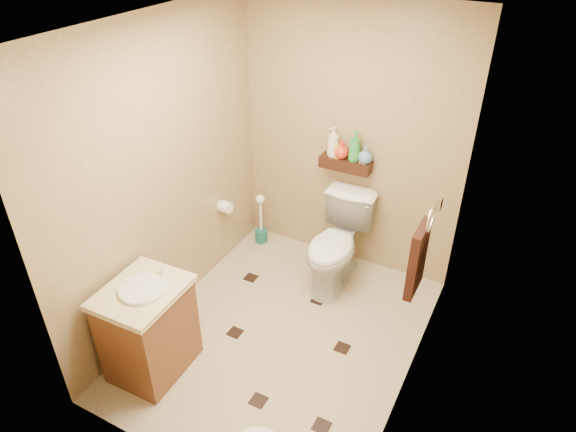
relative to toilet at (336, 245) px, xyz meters
The scene contains 19 objects.
ground 0.93m from the toilet, 96.41° to the right, with size 2.50×2.50×0.00m, color tan.
wall_back 0.90m from the toilet, 102.60° to the left, with size 2.00×0.04×2.40m, color tan.
wall_front 2.23m from the toilet, 92.57° to the right, with size 2.00×0.04×2.40m, color tan.
wall_left 1.59m from the toilet, 142.73° to the right, with size 0.04×2.50×2.40m, color tan.
wall_right 1.47m from the toilet, 42.54° to the right, with size 0.04×2.50×2.40m, color tan.
ceiling 2.16m from the toilet, 96.41° to the right, with size 2.00×2.50×0.02m, color silver.
wall_shelf 0.71m from the toilet, 105.46° to the left, with size 0.46×0.14×0.10m, color #371A0F.
floor_accents 0.96m from the toilet, 92.13° to the right, with size 1.34×1.26×0.01m.
toilet is the anchor object (origin of this frame).
vanity 1.74m from the toilet, 117.11° to the right, with size 0.52×0.62×0.86m.
toilet_brush 0.97m from the toilet, 165.40° to the left, with size 0.12×0.12×0.54m.
towel_ring 1.14m from the toilet, 35.37° to the right, with size 0.12×0.30×0.76m.
toilet_paper 1.07m from the toilet, behind, with size 0.12×0.11×0.12m.
bottle_a 0.90m from the toilet, 122.85° to the left, with size 0.10×0.10×0.27m, color silver.
bottle_b 0.84m from the toilet, 118.16° to the left, with size 0.08×0.08×0.17m, color gold.
bottle_c 0.83m from the toilet, 111.92° to the left, with size 0.12×0.12×0.16m, color red.
bottle_d 0.87m from the toilet, 93.45° to the left, with size 0.10×0.10×0.27m, color green.
bottle_e 0.82m from the toilet, 77.93° to the left, with size 0.07×0.07×0.15m, color #FFA254.
bottle_f 0.82m from the toilet, 76.68° to the left, with size 0.12×0.12×0.16m, color #4B83BB.
Camera 1 is at (1.43, -2.62, 3.02)m, focal length 32.00 mm.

